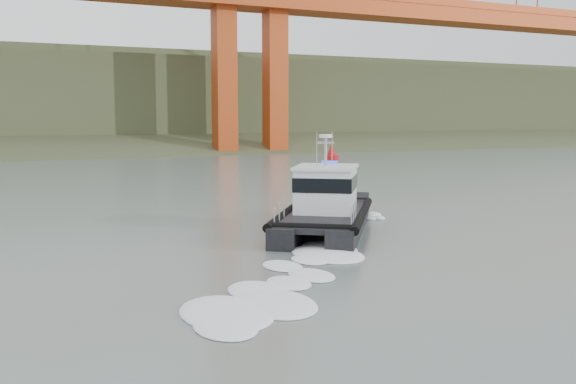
# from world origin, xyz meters

# --- Properties ---
(ground) EXTENTS (400.00, 400.00, 0.00)m
(ground) POSITION_xyz_m (0.00, 0.00, 0.00)
(ground) COLOR #566761
(ground) RESTS_ON ground
(headlands) EXTENTS (500.00, 105.36, 27.12)m
(headlands) POSITION_xyz_m (0.00, 125.50, 7.05)
(headlands) COLOR #323F24
(headlands) RESTS_ON ground
(patrol_boat) EXTENTS (8.64, 10.14, 4.80)m
(patrol_boat) POSITION_xyz_m (1.53, 12.98, 1.20)
(patrol_boat) COLOR black
(patrol_boat) RESTS_ON ground
(nav_buoy) EXTENTS (1.66, 1.66, 3.46)m
(nav_buoy) POSITION_xyz_m (23.34, 52.35, 0.91)
(nav_buoy) COLOR #B30C11
(nav_buoy) RESTS_ON ground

